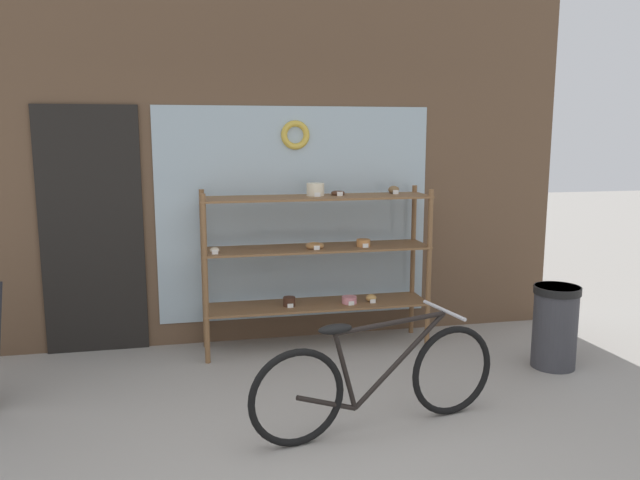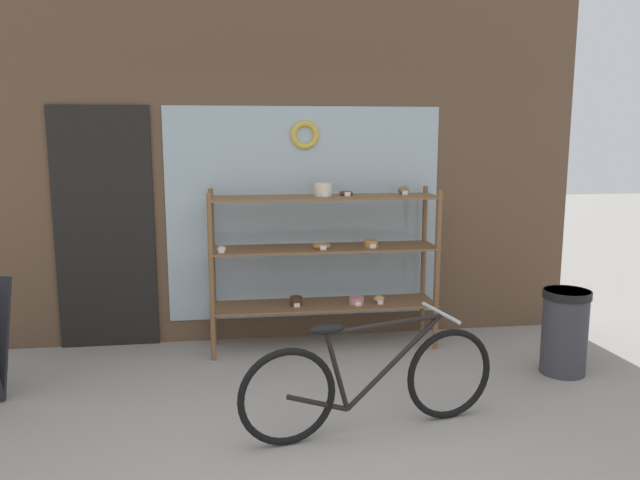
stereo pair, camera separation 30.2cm
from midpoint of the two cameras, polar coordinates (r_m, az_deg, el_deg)
The scene contains 4 objects.
storefront_facade at distance 5.58m, azimuth -2.36°, elevation 9.65°, with size 5.43×0.13×3.83m.
display_case at distance 5.38m, azimuth 2.12°, elevation -1.12°, with size 1.96×0.44×1.45m.
bicycle at distance 4.03m, azimuth 6.87°, elevation -12.70°, with size 1.70×0.50×0.74m.
trash_bin at distance 5.32m, azimuth 23.02°, elevation -7.48°, with size 0.37×0.37×0.67m.
Camera 2 is at (-0.45, -2.84, 1.87)m, focal length 35.00 mm.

